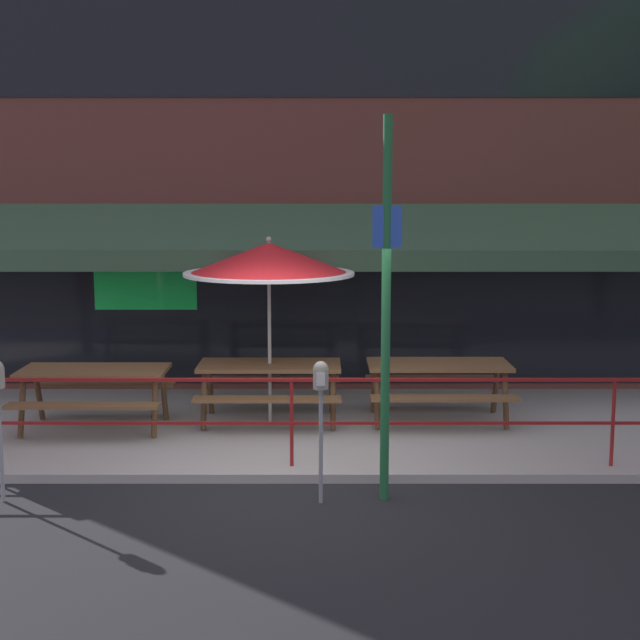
{
  "coord_description": "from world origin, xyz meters",
  "views": [
    {
      "loc": [
        0.3,
        -8.98,
        3.08
      ],
      "look_at": [
        0.26,
        1.6,
        1.5
      ],
      "focal_mm": 50.0,
      "sensor_mm": 36.0,
      "label": 1
    }
  ],
  "objects_px": {
    "parking_meter_far": "(324,389)",
    "picnic_table_right": "(442,375)",
    "parking_meter_near": "(1,388)",
    "picnic_table_centre": "(273,376)",
    "patio_umbrella_centre": "(272,260)",
    "picnic_table_left": "(98,381)",
    "street_sign_pole": "(389,307)"
  },
  "relations": [
    {
      "from": "patio_umbrella_centre",
      "to": "parking_meter_far",
      "type": "xyz_separation_m",
      "value": [
        0.65,
        -2.69,
        -1.03
      ]
    },
    {
      "from": "parking_meter_far",
      "to": "street_sign_pole",
      "type": "distance_m",
      "value": 1.01
    },
    {
      "from": "picnic_table_centre",
      "to": "street_sign_pole",
      "type": "bearing_deg",
      "value": -63.49
    },
    {
      "from": "picnic_table_left",
      "to": "street_sign_pole",
      "type": "xyz_separation_m",
      "value": [
        3.43,
        -2.24,
        1.23
      ]
    },
    {
      "from": "picnic_table_centre",
      "to": "parking_meter_far",
      "type": "bearing_deg",
      "value": -76.39
    },
    {
      "from": "picnic_table_centre",
      "to": "parking_meter_near",
      "type": "xyz_separation_m",
      "value": [
        -2.5,
        -2.64,
        0.44
      ]
    },
    {
      "from": "patio_umbrella_centre",
      "to": "parking_meter_far",
      "type": "height_order",
      "value": "patio_umbrella_centre"
    },
    {
      "from": "parking_meter_far",
      "to": "parking_meter_near",
      "type": "bearing_deg",
      "value": 179.43
    },
    {
      "from": "picnic_table_left",
      "to": "patio_umbrella_centre",
      "type": "distance_m",
      "value": 2.63
    },
    {
      "from": "picnic_table_left",
      "to": "parking_meter_near",
      "type": "height_order",
      "value": "parking_meter_near"
    },
    {
      "from": "patio_umbrella_centre",
      "to": "parking_meter_near",
      "type": "bearing_deg",
      "value": -133.23
    },
    {
      "from": "patio_umbrella_centre",
      "to": "street_sign_pole",
      "type": "distance_m",
      "value": 2.89
    },
    {
      "from": "picnic_table_left",
      "to": "picnic_table_centre",
      "type": "xyz_separation_m",
      "value": [
        2.15,
        0.32,
        0.0
      ]
    },
    {
      "from": "patio_umbrella_centre",
      "to": "parking_meter_near",
      "type": "height_order",
      "value": "patio_umbrella_centre"
    },
    {
      "from": "picnic_table_centre",
      "to": "picnic_table_right",
      "type": "height_order",
      "value": "same"
    },
    {
      "from": "patio_umbrella_centre",
      "to": "parking_meter_near",
      "type": "relative_size",
      "value": 1.67
    },
    {
      "from": "picnic_table_left",
      "to": "street_sign_pole",
      "type": "distance_m",
      "value": 4.28
    },
    {
      "from": "picnic_table_left",
      "to": "parking_meter_near",
      "type": "distance_m",
      "value": 2.39
    },
    {
      "from": "parking_meter_far",
      "to": "picnic_table_right",
      "type": "bearing_deg",
      "value": 61.06
    },
    {
      "from": "street_sign_pole",
      "to": "picnic_table_centre",
      "type": "bearing_deg",
      "value": 116.51
    },
    {
      "from": "patio_umbrella_centre",
      "to": "street_sign_pole",
      "type": "bearing_deg",
      "value": -63.6
    },
    {
      "from": "picnic_table_centre",
      "to": "patio_umbrella_centre",
      "type": "xyz_separation_m",
      "value": [
        -0.0,
        0.01,
        1.47
      ]
    },
    {
      "from": "picnic_table_right",
      "to": "patio_umbrella_centre",
      "type": "relative_size",
      "value": 0.76
    },
    {
      "from": "picnic_table_left",
      "to": "parking_meter_far",
      "type": "xyz_separation_m",
      "value": [
        2.8,
        -2.35,
        0.44
      ]
    },
    {
      "from": "parking_meter_near",
      "to": "parking_meter_far",
      "type": "xyz_separation_m",
      "value": [
        3.14,
        -0.03,
        0.0
      ]
    },
    {
      "from": "picnic_table_centre",
      "to": "picnic_table_right",
      "type": "bearing_deg",
      "value": 1.3
    },
    {
      "from": "parking_meter_near",
      "to": "parking_meter_far",
      "type": "distance_m",
      "value": 3.14
    },
    {
      "from": "parking_meter_far",
      "to": "picnic_table_left",
      "type": "bearing_deg",
      "value": 140.0
    },
    {
      "from": "parking_meter_far",
      "to": "street_sign_pole",
      "type": "relative_size",
      "value": 0.38
    },
    {
      "from": "picnic_table_right",
      "to": "parking_meter_far",
      "type": "bearing_deg",
      "value": -118.94
    },
    {
      "from": "picnic_table_left",
      "to": "picnic_table_right",
      "type": "xyz_separation_m",
      "value": [
        4.31,
        0.37,
        0.0
      ]
    },
    {
      "from": "picnic_table_centre",
      "to": "parking_meter_near",
      "type": "relative_size",
      "value": 1.27
    }
  ]
}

